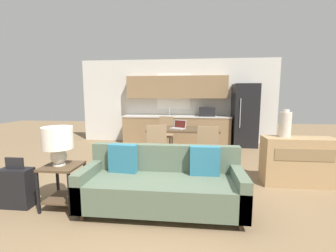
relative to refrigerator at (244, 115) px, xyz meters
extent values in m
plane|color=#7F6647|center=(-2.08, -4.20, -0.94)|extent=(20.00, 20.00, 0.00)
cube|color=silver|center=(-2.08, 0.43, 0.41)|extent=(6.40, 0.06, 2.70)
cube|color=white|center=(-2.20, 0.39, 0.73)|extent=(1.08, 0.01, 1.14)
cube|color=#8E704C|center=(-2.08, 0.09, -0.51)|extent=(3.35, 0.62, 0.86)
cube|color=silver|center=(-2.08, 0.09, -0.06)|extent=(3.38, 0.65, 0.04)
cube|color=#B2B5B7|center=(-2.31, 0.04, -0.04)|extent=(0.48, 0.36, 0.01)
cylinder|color=#B7BABC|center=(-2.31, 0.21, 0.08)|extent=(0.02, 0.02, 0.24)
cube|color=#8E704C|center=(-2.08, 0.23, 0.86)|extent=(3.18, 0.34, 0.70)
cube|color=black|center=(-1.12, 0.04, 0.10)|extent=(0.48, 0.36, 0.28)
cube|color=black|center=(0.00, 0.00, 0.00)|extent=(0.69, 0.76, 1.88)
cylinder|color=silver|center=(-0.21, -0.40, 0.09)|extent=(0.02, 0.02, 0.85)
cube|color=brown|center=(-1.79, -1.72, -0.20)|extent=(1.64, 0.93, 0.04)
cylinder|color=brown|center=(-2.55, -2.13, -0.58)|extent=(0.05, 0.05, 0.73)
cylinder|color=brown|center=(-1.03, -2.13, -0.58)|extent=(0.05, 0.05, 0.73)
cylinder|color=brown|center=(-2.55, -1.31, -0.58)|extent=(0.05, 0.05, 0.73)
cylinder|color=brown|center=(-1.03, -1.31, -0.58)|extent=(0.05, 0.05, 0.73)
cylinder|color=#3D2D1E|center=(-2.93, -4.53, -0.89)|extent=(0.05, 0.05, 0.10)
cylinder|color=#3D2D1E|center=(-1.01, -4.53, -0.89)|extent=(0.05, 0.05, 0.10)
cylinder|color=#3D2D1E|center=(-2.93, -3.89, -0.89)|extent=(0.05, 0.05, 0.10)
cylinder|color=#3D2D1E|center=(-1.01, -3.89, -0.89)|extent=(0.05, 0.05, 0.10)
cube|color=#566651|center=(-1.97, -4.21, -0.66)|extent=(2.11, 0.80, 0.36)
cube|color=#566651|center=(-1.97, -3.88, -0.47)|extent=(2.11, 0.14, 0.74)
cube|color=#566651|center=(-2.96, -4.21, -0.59)|extent=(0.14, 0.80, 0.50)
cube|color=#566651|center=(-0.98, -4.21, -0.59)|extent=(0.14, 0.80, 0.50)
cube|color=teal|center=(-2.55, -4.01, -0.28)|extent=(0.41, 0.15, 0.40)
cube|color=teal|center=(-1.41, -4.01, -0.28)|extent=(0.40, 0.13, 0.40)
cube|color=brown|center=(-3.35, -4.22, -0.36)|extent=(0.47, 0.47, 0.03)
cube|color=brown|center=(-3.35, -4.22, -0.81)|extent=(0.43, 0.43, 0.02)
cube|color=black|center=(-3.56, -4.43, -0.66)|extent=(0.03, 0.03, 0.57)
cube|color=black|center=(-3.13, -4.43, -0.66)|extent=(0.03, 0.03, 0.57)
cube|color=black|center=(-3.56, -4.00, -0.66)|extent=(0.03, 0.03, 0.57)
cube|color=black|center=(-3.13, -4.00, -0.66)|extent=(0.03, 0.03, 0.57)
cylinder|color=silver|center=(-3.38, -4.22, -0.34)|extent=(0.16, 0.16, 0.02)
sphere|color=silver|center=(-3.38, -4.22, -0.22)|extent=(0.21, 0.21, 0.21)
cylinder|color=white|center=(-3.38, -4.22, 0.03)|extent=(0.40, 0.40, 0.30)
cube|color=tan|center=(0.24, -3.04, -0.53)|extent=(1.17, 0.42, 0.83)
cube|color=olive|center=(0.24, -3.25, -0.36)|extent=(0.94, 0.01, 0.20)
cylinder|color=beige|center=(0.01, -2.99, 0.10)|extent=(0.19, 0.19, 0.43)
cylinder|color=beige|center=(0.01, -2.99, 0.34)|extent=(0.10, 0.10, 0.05)
cube|color=#997A56|center=(-2.31, -1.00, -0.49)|extent=(0.45, 0.45, 0.04)
cube|color=#997A56|center=(-2.30, -0.80, -0.23)|extent=(0.40, 0.06, 0.49)
cylinder|color=black|center=(-2.50, -1.15, -0.73)|extent=(0.03, 0.03, 0.43)
cylinder|color=black|center=(-2.16, -1.18, -0.73)|extent=(0.03, 0.03, 0.43)
cylinder|color=black|center=(-2.47, -0.81, -0.73)|extent=(0.03, 0.03, 0.43)
cylinder|color=black|center=(-2.13, -0.84, -0.73)|extent=(0.03, 0.03, 0.43)
cube|color=#997A56|center=(-1.27, -2.52, -0.49)|extent=(0.45, 0.45, 0.04)
cube|color=#997A56|center=(-1.28, -2.71, -0.23)|extent=(0.40, 0.06, 0.49)
cylinder|color=black|center=(-1.08, -2.36, -0.73)|extent=(0.03, 0.03, 0.43)
cylinder|color=black|center=(-1.42, -2.34, -0.73)|extent=(0.03, 0.03, 0.43)
cylinder|color=black|center=(-1.11, -2.70, -0.73)|extent=(0.03, 0.03, 0.43)
cylinder|color=black|center=(-1.45, -2.67, -0.73)|extent=(0.03, 0.03, 0.43)
cube|color=#997A56|center=(-2.31, -2.44, -0.49)|extent=(0.48, 0.48, 0.04)
cube|color=#997A56|center=(-2.29, -2.63, -0.23)|extent=(0.40, 0.09, 0.49)
cylinder|color=black|center=(-2.17, -2.25, -0.73)|extent=(0.03, 0.03, 0.43)
cylinder|color=black|center=(-2.51, -2.30, -0.73)|extent=(0.03, 0.03, 0.43)
cylinder|color=black|center=(-2.12, -2.58, -0.73)|extent=(0.03, 0.03, 0.43)
cylinder|color=black|center=(-2.46, -2.63, -0.73)|extent=(0.03, 0.03, 0.43)
cube|color=#B7BABC|center=(-1.92, -1.81, -0.17)|extent=(0.39, 0.34, 0.02)
cube|color=#B7BABC|center=(-1.86, -1.71, -0.08)|extent=(0.31, 0.20, 0.20)
cube|color=#4C1914|center=(-1.87, -1.72, -0.08)|extent=(0.27, 0.17, 0.17)
cube|color=black|center=(-3.99, -4.28, -0.67)|extent=(0.43, 0.22, 0.54)
cube|color=black|center=(-3.99, -4.28, -0.32)|extent=(0.26, 0.02, 0.16)
camera|label=1|loc=(-1.59, -7.01, 0.60)|focal=24.00mm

